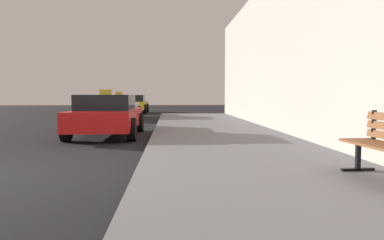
% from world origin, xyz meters
% --- Properties ---
extents(ground_plane, '(80.00, 80.00, 0.00)m').
position_xyz_m(ground_plane, '(0.00, 0.00, 0.00)').
color(ground_plane, black).
extents(sidewalk, '(4.00, 32.00, 0.15)m').
position_xyz_m(sidewalk, '(4.00, 0.00, 0.07)').
color(sidewalk, slate).
rests_on(sidewalk, ground_plane).
extents(car_red, '(1.99, 4.03, 1.43)m').
position_xyz_m(car_red, '(0.59, 5.34, 0.65)').
color(car_red, red).
rests_on(car_red, ground_plane).
extents(car_white, '(1.95, 4.50, 1.43)m').
position_xyz_m(car_white, '(-0.20, 13.66, 0.65)').
color(car_white, white).
rests_on(car_white, ground_plane).
extents(car_yellow, '(1.99, 4.03, 1.27)m').
position_xyz_m(car_yellow, '(-0.10, 19.83, 0.64)').
color(car_yellow, yellow).
rests_on(car_yellow, ground_plane).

